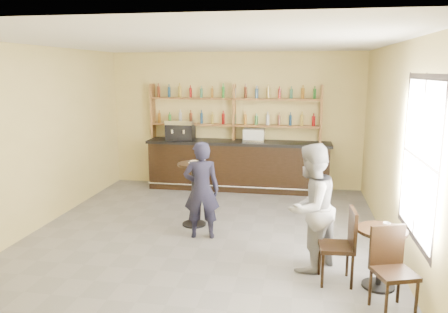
% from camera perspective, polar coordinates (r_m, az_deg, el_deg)
% --- Properties ---
extents(floor, '(7.00, 7.00, 0.00)m').
position_cam_1_polar(floor, '(7.49, -2.59, -10.56)').
color(floor, slate).
rests_on(floor, ground).
extents(ceiling, '(7.00, 7.00, 0.00)m').
position_cam_1_polar(ceiling, '(6.97, -2.83, 14.67)').
color(ceiling, white).
rests_on(ceiling, wall_back).
extents(wall_back, '(7.00, 0.00, 7.00)m').
position_cam_1_polar(wall_back, '(10.47, 1.44, 4.75)').
color(wall_back, '#DBC77C').
rests_on(wall_back, floor).
extents(wall_front, '(7.00, 0.00, 7.00)m').
position_cam_1_polar(wall_front, '(3.81, -14.23, -7.13)').
color(wall_front, '#DBC77C').
rests_on(wall_front, floor).
extents(wall_left, '(0.00, 7.00, 7.00)m').
position_cam_1_polar(wall_left, '(8.24, -23.55, 2.06)').
color(wall_left, '#DBC77C').
rests_on(wall_left, floor).
extents(wall_right, '(0.00, 7.00, 7.00)m').
position_cam_1_polar(wall_right, '(7.05, 21.83, 0.79)').
color(wall_right, '#DBC77C').
rests_on(wall_right, floor).
extents(window_pane, '(0.00, 2.00, 2.00)m').
position_cam_1_polar(window_pane, '(5.89, 24.20, -0.33)').
color(window_pane, white).
rests_on(window_pane, wall_right).
extents(window_frame, '(0.04, 1.70, 2.10)m').
position_cam_1_polar(window_frame, '(5.88, 24.14, -0.33)').
color(window_frame, black).
rests_on(window_frame, wall_right).
extents(shelf_unit, '(4.00, 0.26, 1.40)m').
position_cam_1_polar(shelf_unit, '(10.32, 1.34, 5.83)').
color(shelf_unit, brown).
rests_on(shelf_unit, wall_back).
extents(liquor_bottles, '(3.68, 0.10, 1.00)m').
position_cam_1_polar(liquor_bottles, '(10.31, 1.35, 6.77)').
color(liquor_bottles, '#8C5919').
rests_on(liquor_bottles, shelf_unit).
extents(bar_counter, '(4.27, 0.83, 1.16)m').
position_cam_1_polar(bar_counter, '(10.28, 1.85, -1.16)').
color(bar_counter, black).
rests_on(bar_counter, floor).
extents(espresso_machine, '(0.65, 0.42, 0.46)m').
position_cam_1_polar(espresso_machine, '(10.42, -5.71, 3.47)').
color(espresso_machine, black).
rests_on(espresso_machine, bar_counter).
extents(pastry_case, '(0.54, 0.45, 0.30)m').
position_cam_1_polar(pastry_case, '(10.10, 3.94, 2.79)').
color(pastry_case, silver).
rests_on(pastry_case, bar_counter).
extents(pedestal_table, '(0.71, 0.71, 1.15)m').
position_cam_1_polar(pedestal_table, '(7.91, -3.97, -4.96)').
color(pedestal_table, black).
rests_on(pedestal_table, floor).
extents(napkin, '(0.21, 0.21, 0.00)m').
position_cam_1_polar(napkin, '(7.77, -4.03, -0.87)').
color(napkin, white).
rests_on(napkin, pedestal_table).
extents(donut, '(0.19, 0.19, 0.05)m').
position_cam_1_polar(donut, '(7.76, -3.98, -0.69)').
color(donut, tan).
rests_on(donut, napkin).
extents(cup_pedestal, '(0.13, 0.13, 0.09)m').
position_cam_1_polar(cup_pedestal, '(7.83, -2.87, -0.44)').
color(cup_pedestal, white).
rests_on(cup_pedestal, pedestal_table).
extents(man_main, '(0.65, 0.48, 1.64)m').
position_cam_1_polar(man_main, '(7.28, -2.96, -4.38)').
color(man_main, black).
rests_on(man_main, floor).
extents(cafe_table, '(0.72, 0.72, 0.80)m').
position_cam_1_polar(cafe_table, '(6.11, 19.71, -12.40)').
color(cafe_table, black).
rests_on(cafe_table, floor).
extents(cup_cafe, '(0.12, 0.12, 0.09)m').
position_cam_1_polar(cup_cafe, '(5.96, 20.47, -8.49)').
color(cup_cafe, white).
rests_on(cup_cafe, cafe_table).
extents(chair_west, '(0.46, 0.46, 1.01)m').
position_cam_1_polar(chair_west, '(6.04, 14.46, -11.25)').
color(chair_west, black).
rests_on(chair_west, floor).
extents(chair_south, '(0.55, 0.55, 1.00)m').
position_cam_1_polar(chair_south, '(5.54, 21.36, -13.89)').
color(chair_south, black).
rests_on(chair_south, floor).
extents(patron_second, '(1.06, 1.11, 1.80)m').
position_cam_1_polar(patron_second, '(6.22, 11.18, -6.58)').
color(patron_second, gray).
rests_on(patron_second, floor).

